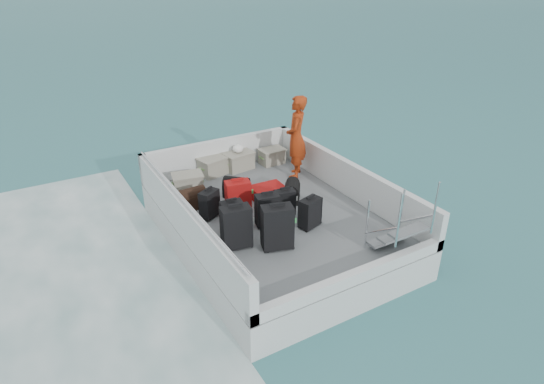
% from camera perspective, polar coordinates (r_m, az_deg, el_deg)
% --- Properties ---
extents(ground, '(160.00, 160.00, 0.00)m').
position_cam_1_polar(ground, '(8.96, 0.08, -6.09)').
color(ground, '#1C5F64').
rests_on(ground, ground).
extents(ferry_hull, '(3.60, 5.00, 0.60)m').
position_cam_1_polar(ferry_hull, '(8.80, 0.08, -4.44)').
color(ferry_hull, silver).
rests_on(ferry_hull, ground).
extents(deck, '(3.30, 4.70, 0.02)m').
position_cam_1_polar(deck, '(8.64, 0.08, -2.69)').
color(deck, slate).
rests_on(deck, ferry_hull).
extents(deck_fittings, '(3.60, 5.00, 0.90)m').
position_cam_1_polar(deck_fittings, '(8.38, 3.24, -0.75)').
color(deck_fittings, silver).
rests_on(deck_fittings, deck).
extents(suitcase_0, '(0.52, 0.35, 0.75)m').
position_cam_1_polar(suitcase_0, '(7.47, -4.50, -4.49)').
color(suitcase_0, black).
rests_on(suitcase_0, deck).
extents(suitcase_1, '(0.41, 0.27, 0.58)m').
position_cam_1_polar(suitcase_1, '(7.96, -5.04, -3.09)').
color(suitcase_1, black).
rests_on(suitcase_1, deck).
extents(suitcase_2, '(0.43, 0.37, 0.54)m').
position_cam_1_polar(suitcase_2, '(8.45, -7.86, -1.52)').
color(suitcase_2, black).
rests_on(suitcase_2, deck).
extents(suitcase_3, '(0.57, 0.43, 0.77)m').
position_cam_1_polar(suitcase_3, '(7.42, 0.67, -4.52)').
color(suitcase_3, black).
rests_on(suitcase_3, deck).
extents(suitcase_4, '(0.46, 0.33, 0.61)m').
position_cam_1_polar(suitcase_4, '(8.08, -0.60, -2.34)').
color(suitcase_4, black).
rests_on(suitcase_4, deck).
extents(suitcase_5, '(0.51, 0.37, 0.63)m').
position_cam_1_polar(suitcase_5, '(8.54, -4.27, -0.63)').
color(suitcase_5, '#990B10').
rests_on(suitcase_5, deck).
extents(suitcase_6, '(0.45, 0.34, 0.56)m').
position_cam_1_polar(suitcase_6, '(8.08, 4.79, -2.67)').
color(suitcase_6, black).
rests_on(suitcase_6, deck).
extents(suitcase_7, '(0.40, 0.28, 0.52)m').
position_cam_1_polar(suitcase_7, '(8.43, 1.61, -1.41)').
color(suitcase_7, black).
rests_on(suitcase_7, deck).
extents(suitcase_8, '(0.66, 0.44, 0.26)m').
position_cam_1_polar(suitcase_8, '(9.13, -0.60, 0.02)').
color(suitcase_8, '#990B10').
rests_on(suitcase_8, deck).
extents(duffel_0, '(0.52, 0.31, 0.32)m').
position_cam_1_polar(duffel_0, '(8.88, -9.96, -1.01)').
color(duffel_0, black).
rests_on(duffel_0, deck).
extents(duffel_1, '(0.58, 0.57, 0.32)m').
position_cam_1_polar(duffel_1, '(9.21, -4.46, 0.39)').
color(duffel_1, black).
rests_on(duffel_1, deck).
extents(duffel_2, '(0.52, 0.56, 0.32)m').
position_cam_1_polar(duffel_2, '(9.03, 2.52, -0.13)').
color(duffel_2, black).
rests_on(duffel_2, deck).
extents(crate_0, '(0.65, 0.51, 0.35)m').
position_cam_1_polar(crate_0, '(9.54, -10.51, 1.07)').
color(crate_0, gray).
rests_on(crate_0, deck).
extents(crate_1, '(0.69, 0.55, 0.37)m').
position_cam_1_polar(crate_1, '(10.23, -7.34, 3.19)').
color(crate_1, gray).
rests_on(crate_1, deck).
extents(crate_2, '(0.68, 0.52, 0.38)m').
position_cam_1_polar(crate_2, '(10.44, -4.24, 3.86)').
color(crate_2, gray).
rests_on(crate_2, deck).
extents(crate_3, '(0.56, 0.39, 0.33)m').
position_cam_1_polar(crate_3, '(10.73, -0.01, 4.45)').
color(crate_3, gray).
rests_on(crate_3, deck).
extents(yellow_bag, '(0.28, 0.26, 0.22)m').
position_cam_1_polar(yellow_bag, '(10.90, 0.17, 4.50)').
color(yellow_bag, gold).
rests_on(yellow_bag, deck).
extents(white_bag, '(0.24, 0.24, 0.18)m').
position_cam_1_polar(white_bag, '(10.33, -4.30, 5.29)').
color(white_bag, white).
rests_on(white_bag, crate_2).
extents(passenger, '(0.75, 0.79, 1.81)m').
position_cam_1_polar(passenger, '(9.83, 3.06, 6.89)').
color(passenger, red).
rests_on(passenger, deck).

